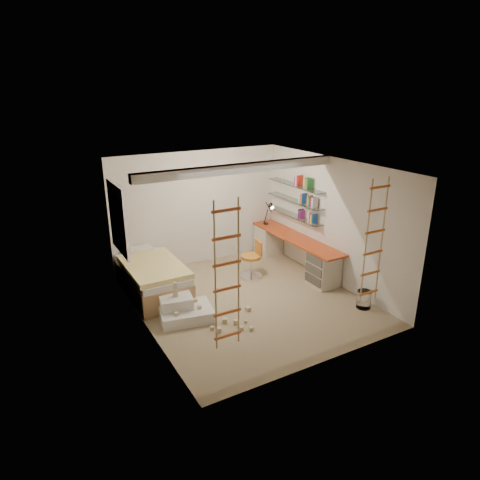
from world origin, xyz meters
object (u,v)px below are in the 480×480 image
bed (152,277)px  swivel_chair (252,264)px  desk (294,251)px  play_platform (183,310)px

bed → swivel_chair: size_ratio=2.43×
desk → bed: desk is taller
bed → desk: bearing=-6.5°
desk → bed: 3.22m
bed → swivel_chair: (2.11, -0.34, -0.03)m
desk → bed: size_ratio=1.40×
swivel_chair → play_platform: 2.16m
desk → swivel_chair: (-1.09, 0.03, -0.10)m
play_platform → swivel_chair: bearing=24.4°
bed → play_platform: bed is taller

